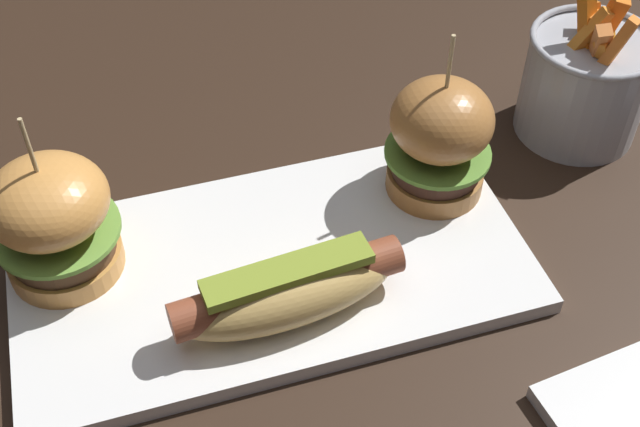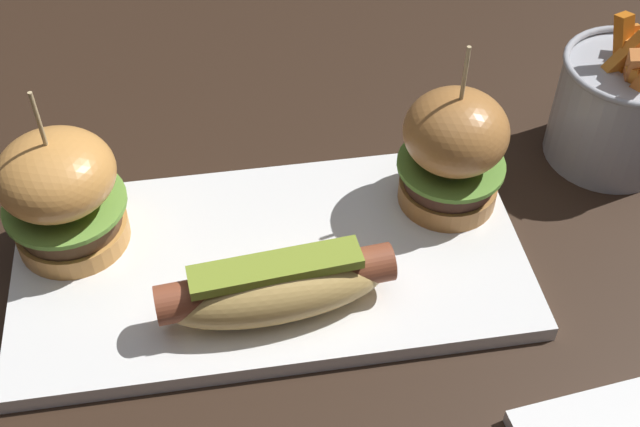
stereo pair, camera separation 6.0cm
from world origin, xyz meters
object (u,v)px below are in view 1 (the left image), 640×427
slider_left (53,220)px  fries_bucket (585,82)px  hot_dog (283,292)px  platter_main (272,267)px  slider_right (440,138)px

slider_left → fries_bucket: (0.46, 0.05, -0.01)m
hot_dog → fries_bucket: size_ratio=1.23×
platter_main → slider_left: size_ratio=2.73×
slider_left → slider_right: (0.30, -0.00, 0.00)m
platter_main → slider_right: 0.17m
fries_bucket → slider_left: bearing=-174.2°
hot_dog → fries_bucket: bearing=23.8°
platter_main → hot_dog: 0.06m
slider_left → fries_bucket: slider_left is taller
hot_dog → fries_bucket: (0.31, 0.14, 0.01)m
platter_main → fries_bucket: (0.31, 0.09, 0.05)m
slider_left → fries_bucket: 0.46m
hot_dog → fries_bucket: 0.34m
platter_main → slider_left: slider_left is taller
hot_dog → fries_bucket: fries_bucket is taller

